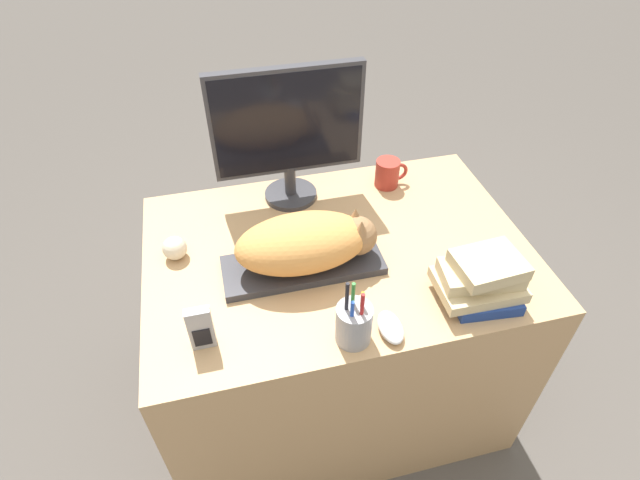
{
  "coord_description": "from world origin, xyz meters",
  "views": [
    {
      "loc": [
        -0.3,
        -0.63,
        1.75
      ],
      "look_at": [
        -0.06,
        0.37,
        0.82
      ],
      "focal_mm": 28.0,
      "sensor_mm": 36.0,
      "label": 1
    }
  ],
  "objects_px": {
    "phone": "(201,329)",
    "keyboard": "(303,265)",
    "coffee_mug": "(388,173)",
    "monitor": "(288,128)",
    "baseball": "(175,248)",
    "pen_cup": "(354,323)",
    "book_stack": "(482,279)",
    "computer_mouse": "(391,327)",
    "cat": "(309,242)"
  },
  "relations": [
    {
      "from": "baseball",
      "to": "keyboard",
      "type": "bearing_deg",
      "value": -21.05
    },
    {
      "from": "pen_cup",
      "to": "baseball",
      "type": "height_order",
      "value": "pen_cup"
    },
    {
      "from": "keyboard",
      "to": "phone",
      "type": "distance_m",
      "value": 0.35
    },
    {
      "from": "pen_cup",
      "to": "keyboard",
      "type": "bearing_deg",
      "value": 104.35
    },
    {
      "from": "keyboard",
      "to": "computer_mouse",
      "type": "bearing_deg",
      "value": -58.58
    },
    {
      "from": "cat",
      "to": "book_stack",
      "type": "distance_m",
      "value": 0.46
    },
    {
      "from": "coffee_mug",
      "to": "book_stack",
      "type": "xyz_separation_m",
      "value": [
        0.06,
        -0.53,
        0.02
      ]
    },
    {
      "from": "computer_mouse",
      "to": "phone",
      "type": "bearing_deg",
      "value": 171.19
    },
    {
      "from": "keyboard",
      "to": "pen_cup",
      "type": "xyz_separation_m",
      "value": [
        0.07,
        -0.26,
        0.04
      ]
    },
    {
      "from": "keyboard",
      "to": "pen_cup",
      "type": "distance_m",
      "value": 0.27
    },
    {
      "from": "keyboard",
      "to": "computer_mouse",
      "type": "xyz_separation_m",
      "value": [
        0.16,
        -0.26,
        0.0
      ]
    },
    {
      "from": "pen_cup",
      "to": "baseball",
      "type": "distance_m",
      "value": 0.57
    },
    {
      "from": "cat",
      "to": "pen_cup",
      "type": "distance_m",
      "value": 0.27
    },
    {
      "from": "computer_mouse",
      "to": "coffee_mug",
      "type": "relative_size",
      "value": 0.93
    },
    {
      "from": "cat",
      "to": "coffee_mug",
      "type": "xyz_separation_m",
      "value": [
        0.34,
        0.32,
        -0.05
      ]
    },
    {
      "from": "keyboard",
      "to": "coffee_mug",
      "type": "distance_m",
      "value": 0.48
    },
    {
      "from": "keyboard",
      "to": "coffee_mug",
      "type": "bearing_deg",
      "value": 41.47
    },
    {
      "from": "phone",
      "to": "baseball",
      "type": "bearing_deg",
      "value": 99.63
    },
    {
      "from": "phone",
      "to": "keyboard",
      "type": "bearing_deg",
      "value": 34.39
    },
    {
      "from": "cat",
      "to": "coffee_mug",
      "type": "bearing_deg",
      "value": 42.97
    },
    {
      "from": "phone",
      "to": "book_stack",
      "type": "relative_size",
      "value": 0.58
    },
    {
      "from": "computer_mouse",
      "to": "baseball",
      "type": "distance_m",
      "value": 0.64
    },
    {
      "from": "book_stack",
      "to": "phone",
      "type": "bearing_deg",
      "value": 178.77
    },
    {
      "from": "coffee_mug",
      "to": "phone",
      "type": "distance_m",
      "value": 0.83
    },
    {
      "from": "book_stack",
      "to": "pen_cup",
      "type": "bearing_deg",
      "value": -171.91
    },
    {
      "from": "computer_mouse",
      "to": "pen_cup",
      "type": "distance_m",
      "value": 0.1
    },
    {
      "from": "cat",
      "to": "monitor",
      "type": "relative_size",
      "value": 0.86
    },
    {
      "from": "phone",
      "to": "coffee_mug",
      "type": "bearing_deg",
      "value": 38.51
    },
    {
      "from": "cat",
      "to": "baseball",
      "type": "bearing_deg",
      "value": 159.94
    },
    {
      "from": "computer_mouse",
      "to": "book_stack",
      "type": "xyz_separation_m",
      "value": [
        0.26,
        0.05,
        0.05
      ]
    },
    {
      "from": "baseball",
      "to": "book_stack",
      "type": "relative_size",
      "value": 0.31
    },
    {
      "from": "keyboard",
      "to": "phone",
      "type": "xyz_separation_m",
      "value": [
        -0.29,
        -0.2,
        0.05
      ]
    },
    {
      "from": "coffee_mug",
      "to": "phone",
      "type": "xyz_separation_m",
      "value": [
        -0.65,
        -0.51,
        0.02
      ]
    },
    {
      "from": "computer_mouse",
      "to": "phone",
      "type": "relative_size",
      "value": 0.82
    },
    {
      "from": "keyboard",
      "to": "coffee_mug",
      "type": "height_order",
      "value": "coffee_mug"
    },
    {
      "from": "computer_mouse",
      "to": "cat",
      "type": "bearing_deg",
      "value": 118.43
    },
    {
      "from": "keyboard",
      "to": "monitor",
      "type": "relative_size",
      "value": 0.98
    },
    {
      "from": "cat",
      "to": "book_stack",
      "type": "xyz_separation_m",
      "value": [
        0.41,
        -0.21,
        -0.03
      ]
    },
    {
      "from": "monitor",
      "to": "coffee_mug",
      "type": "relative_size",
      "value": 4.07
    },
    {
      "from": "phone",
      "to": "monitor",
      "type": "bearing_deg",
      "value": 58.85
    },
    {
      "from": "computer_mouse",
      "to": "keyboard",
      "type": "bearing_deg",
      "value": 121.42
    },
    {
      "from": "pen_cup",
      "to": "book_stack",
      "type": "xyz_separation_m",
      "value": [
        0.36,
        0.05,
        0.01
      ]
    },
    {
      "from": "pen_cup",
      "to": "phone",
      "type": "relative_size",
      "value": 1.52
    },
    {
      "from": "phone",
      "to": "pen_cup",
      "type": "bearing_deg",
      "value": -10.59
    },
    {
      "from": "monitor",
      "to": "phone",
      "type": "xyz_separation_m",
      "value": [
        -0.32,
        -0.53,
        -0.19
      ]
    },
    {
      "from": "cat",
      "to": "pen_cup",
      "type": "bearing_deg",
      "value": -79.51
    },
    {
      "from": "cat",
      "to": "keyboard",
      "type": "bearing_deg",
      "value": 180.0
    },
    {
      "from": "keyboard",
      "to": "book_stack",
      "type": "height_order",
      "value": "book_stack"
    },
    {
      "from": "keyboard",
      "to": "baseball",
      "type": "bearing_deg",
      "value": 158.95
    },
    {
      "from": "monitor",
      "to": "baseball",
      "type": "distance_m",
      "value": 0.48
    }
  ]
}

